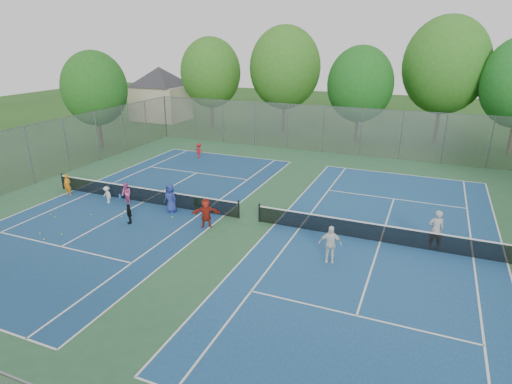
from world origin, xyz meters
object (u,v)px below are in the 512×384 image
net_right (381,234)px  ball_hopper (197,201)px  instructor (436,230)px  net_left (143,195)px  ball_crate (122,195)px

net_right → ball_hopper: net_right is taller
net_right → instructor: bearing=7.1°
ball_hopper → net_left: bearing=-166.7°
net_left → ball_crate: size_ratio=39.22×
net_right → ball_hopper: 10.72m
net_right → ball_crate: net_right is taller
net_left → ball_crate: 1.73m
ball_crate → instructor: size_ratio=0.17×
net_left → net_right: 14.00m
ball_hopper → instructor: (13.10, -0.48, 0.69)m
ball_crate → net_right: bearing=-0.6°
net_right → ball_crate: size_ratio=39.22×
net_left → ball_crate: (-1.69, 0.16, -0.31)m
ball_crate → instructor: bearing=0.4°
net_right → net_left: bearing=180.0°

